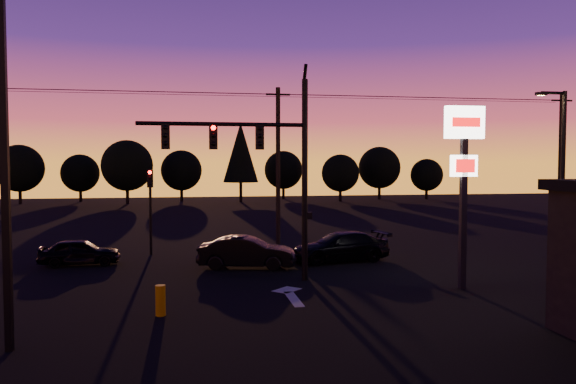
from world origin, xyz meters
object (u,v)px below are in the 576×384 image
at_px(car_right, 340,247).
at_px(car_left, 80,252).
at_px(car_mid, 247,252).
at_px(parking_lot_light, 4,140).
at_px(traffic_signal_mast, 265,157).
at_px(bollard, 161,300).
at_px(pylon_sign, 464,157).
at_px(streetlight, 561,169).
at_px(secondary_signal, 150,199).

bearing_deg(car_right, car_left, -104.03).
relative_size(car_left, car_mid, 0.83).
bearing_deg(car_right, parking_lot_light, -55.36).
height_order(traffic_signal_mast, parking_lot_light, parking_lot_light).
relative_size(car_mid, car_right, 0.90).
xyz_separation_m(traffic_signal_mast, bollard, (-3.83, -4.34, -4.46)).
bearing_deg(car_left, pylon_sign, -119.08).
distance_m(bollard, car_left, 10.23).
relative_size(traffic_signal_mast, car_right, 1.79).
distance_m(parking_lot_light, car_left, 12.92).
bearing_deg(bollard, car_left, 113.56).
relative_size(parking_lot_light, car_right, 1.91).
distance_m(streetlight, car_mid, 14.97).
bearing_deg(car_mid, traffic_signal_mast, -159.39).
relative_size(streetlight, car_mid, 1.86).
relative_size(secondary_signal, car_right, 0.91).
bearing_deg(parking_lot_light, pylon_sign, 17.23).
bearing_deg(car_mid, bollard, 167.71).
bearing_deg(streetlight, pylon_sign, -149.92).
height_order(secondary_signal, pylon_sign, pylon_sign).
distance_m(parking_lot_light, streetlight, 23.05).
xyz_separation_m(traffic_signal_mast, parking_lot_light, (-7.40, -6.99, 0.33)).
xyz_separation_m(car_left, car_mid, (7.50, -2.04, 0.10)).
bearing_deg(bollard, pylon_sign, 9.57).
xyz_separation_m(bollard, car_left, (-4.09, 9.38, 0.14)).
height_order(traffic_signal_mast, streetlight, traffic_signal_mast).
xyz_separation_m(secondary_signal, car_mid, (4.48, -4.49, -2.15)).
height_order(traffic_signal_mast, pylon_sign, traffic_signal_mast).
height_order(pylon_sign, bollard, pylon_sign).
bearing_deg(traffic_signal_mast, secondary_signal, 123.19).
height_order(traffic_signal_mast, bollard, traffic_signal_mast).
height_order(parking_lot_light, pylon_sign, parking_lot_light).
bearing_deg(car_mid, car_right, -65.53).
xyz_separation_m(secondary_signal, pylon_sign, (12.00, -9.99, 2.05)).
bearing_deg(car_left, parking_lot_light, -179.96).
height_order(pylon_sign, streetlight, streetlight).
height_order(bollard, car_mid, car_mid).
xyz_separation_m(pylon_sign, car_right, (-2.97, 6.45, -4.22)).
height_order(traffic_signal_mast, car_right, traffic_signal_mast).
distance_m(pylon_sign, bollard, 11.94).
bearing_deg(parking_lot_light, streetlight, 21.65).
bearing_deg(car_mid, pylon_sign, -113.51).
height_order(parking_lot_light, car_right, parking_lot_light).
distance_m(traffic_signal_mast, car_mid, 5.20).
relative_size(secondary_signal, streetlight, 0.54).
relative_size(secondary_signal, car_mid, 1.01).
bearing_deg(parking_lot_light, traffic_signal_mast, 43.37).
relative_size(pylon_sign, streetlight, 0.85).
relative_size(streetlight, bollard, 8.45).
bearing_deg(car_mid, secondary_signal, 57.59).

